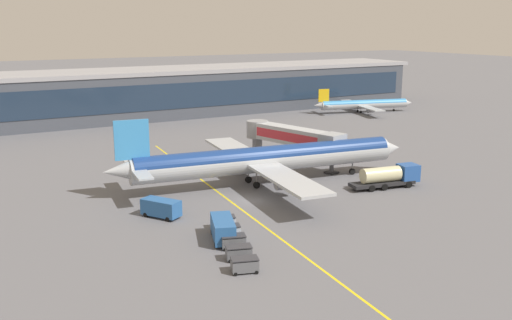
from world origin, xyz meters
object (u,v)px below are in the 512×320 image
Objects in this scene: baggage_cart_2 at (233,241)px; baggage_cart_4 at (224,222)px; crew_van at (160,207)px; main_airliner at (266,159)px; baggage_cart_1 at (239,252)px; lavatory_truck at (223,228)px; fuel_tanker at (389,176)px; baggage_cart_0 at (245,265)px; baggage_cart_3 at (228,231)px; commuter_jet_far at (364,104)px.

baggage_cart_2 and baggage_cart_4 have the same top height.
crew_van is 14.04m from baggage_cart_2.
main_airliner reaches higher than baggage_cart_1.
fuel_tanker is at bearing 12.66° from lavatory_truck.
baggage_cart_0 is (1.23, -19.77, -0.53)m from crew_van.
main_airliner is 18.49m from fuel_tanker.
baggage_cart_0 is 12.80m from baggage_cart_4.
baggage_cart_3 is at bearing 72.41° from baggage_cart_1.
fuel_tanker reaches higher than baggage_cart_3.
crew_van is 11.41m from baggage_cart_3.
baggage_cart_0 is at bearing -124.38° from main_airliner.
baggage_cart_2 is at bearing -76.97° from crew_van.
fuel_tanker is 30.92m from baggage_cart_3.
fuel_tanker is at bearing 21.70° from baggage_cart_1.
baggage_cart_4 is 98.42m from commuter_jet_far.
commuter_jet_far is (78.83, 75.96, 1.50)m from baggage_cart_0.
fuel_tanker is at bearing 12.48° from baggage_cart_3.
fuel_tanker is 34.57m from baggage_cart_1.
main_airliner is 16.09× the size of baggage_cart_4.
lavatory_truck is 5.94m from baggage_cart_1.
baggage_cart_1 is 106.68m from commuter_jet_far.
crew_van reaches higher than baggage_cart_2.
main_airliner is at bearing 45.07° from baggage_cart_4.
commuter_jet_far is (45.75, 60.14, 0.54)m from fuel_tanker.
baggage_cart_2 is (-0.11, -2.76, -0.64)m from lavatory_truck.
commuter_jet_far reaches higher than baggage_cart_0.
main_airliner is 16.09× the size of baggage_cart_2.
baggage_cart_3 is (2.90, 9.15, 0.00)m from baggage_cart_0.
main_airliner is 29.24m from baggage_cart_1.
baggage_cart_1 is (-1.08, -5.81, -0.64)m from lavatory_truck.
baggage_cart_1 is at bearing -126.20° from main_airliner.
lavatory_truck reaches higher than baggage_cart_2.
baggage_cart_1 is at bearing 72.41° from baggage_cart_0.
baggage_cart_0 is 1.00× the size of baggage_cart_2.
lavatory_truck is at bearing 79.51° from baggage_cart_1.
commuter_jet_far is at bearing 41.15° from lavatory_truck.
fuel_tanker is 29.45m from baggage_cart_4.
baggage_cart_2 is at bearing -107.59° from baggage_cart_3.
lavatory_truck is (-16.10, -17.65, -2.48)m from main_airliner.
lavatory_truck is 0.22× the size of commuter_jet_far.
baggage_cart_4 is (3.87, 12.20, 0.00)m from baggage_cart_0.
baggage_cart_2 is 1.00× the size of baggage_cart_3.
crew_van is 97.82m from commuter_jet_far.
baggage_cart_4 is (1.93, 6.10, 0.00)m from baggage_cart_2.
baggage_cart_1 is at bearing -136.88° from commuter_jet_far.
main_airliner is at bearing -140.82° from commuter_jet_far.
commuter_jet_far reaches higher than baggage_cart_2.
baggage_cart_1 is at bearing -107.59° from baggage_cart_2.
commuter_jet_far is at bearing 43.94° from baggage_cart_0.
commuter_jet_far is at bearing 40.39° from baggage_cart_4.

